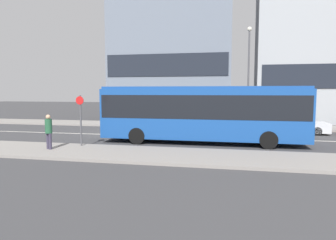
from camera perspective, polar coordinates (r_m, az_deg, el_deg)
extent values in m
plane|color=#3A3A3D|center=(21.39, -9.69, -2.79)|extent=(120.00, 120.00, 0.00)
cube|color=gray|center=(15.80, -17.96, -5.67)|extent=(44.00, 3.50, 0.13)
cube|color=gray|center=(27.25, -4.92, -0.82)|extent=(44.00, 3.50, 0.13)
cube|color=silver|center=(21.39, -9.69, -2.78)|extent=(41.80, 0.16, 0.01)
cube|color=slate|center=(32.81, 0.39, 18.17)|extent=(12.70, 4.36, 20.50)
cube|color=#1E232D|center=(29.95, -0.45, 10.44)|extent=(12.19, 0.08, 2.20)
cube|color=#194793|center=(17.72, 6.51, 1.24)|extent=(11.73, 2.60, 2.87)
cube|color=black|center=(17.70, 6.52, 2.64)|extent=(11.50, 2.63, 1.32)
cube|color=#194793|center=(17.68, 6.56, 6.12)|extent=(11.55, 2.39, 0.14)
cube|color=black|center=(19.14, -11.33, 2.26)|extent=(0.05, 2.29, 1.72)
cube|color=yellow|center=(19.12, -11.38, 5.16)|extent=(0.04, 1.82, 0.32)
cylinder|color=black|center=(17.41, -5.92, -3.03)|extent=(0.96, 0.28, 0.96)
cylinder|color=black|center=(19.67, -3.84, -2.03)|extent=(0.96, 0.28, 0.96)
cylinder|color=black|center=(16.75, 18.60, -3.63)|extent=(0.96, 0.28, 0.96)
cylinder|color=black|center=(19.08, 17.74, -2.51)|extent=(0.96, 0.28, 0.96)
cube|color=silver|center=(23.53, 22.65, -1.19)|extent=(4.68, 1.84, 0.68)
cube|color=#21262B|center=(23.45, 22.36, 0.26)|extent=(2.57, 1.62, 0.51)
cylinder|color=black|center=(23.08, 26.56, -1.94)|extent=(0.60, 0.18, 0.60)
cylinder|color=black|center=(24.67, 25.57, -1.45)|extent=(0.60, 0.18, 0.60)
cylinder|color=black|center=(22.50, 19.40, -1.85)|extent=(0.60, 0.18, 0.60)
cylinder|color=black|center=(24.13, 18.87, -1.35)|extent=(0.60, 0.18, 0.60)
cylinder|color=#383347|center=(16.38, -21.90, -3.73)|extent=(0.15, 0.15, 0.82)
cylinder|color=#383347|center=(16.21, -21.52, -3.81)|extent=(0.15, 0.15, 0.82)
cylinder|color=#235638|center=(16.20, -21.81, -1.10)|extent=(0.34, 0.34, 0.71)
sphere|color=tan|center=(16.15, -21.86, 0.55)|extent=(0.23, 0.23, 0.23)
cylinder|color=#4C4C51|center=(16.67, -16.27, -0.12)|extent=(0.09, 0.09, 2.71)
cylinder|color=red|center=(16.55, -16.47, 3.60)|extent=(0.44, 0.03, 0.44)
cylinder|color=#4C4C51|center=(25.11, 15.05, 7.45)|extent=(0.14, 0.14, 7.72)
sphere|color=silver|center=(25.56, 15.28, 16.37)|extent=(0.36, 0.36, 0.36)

